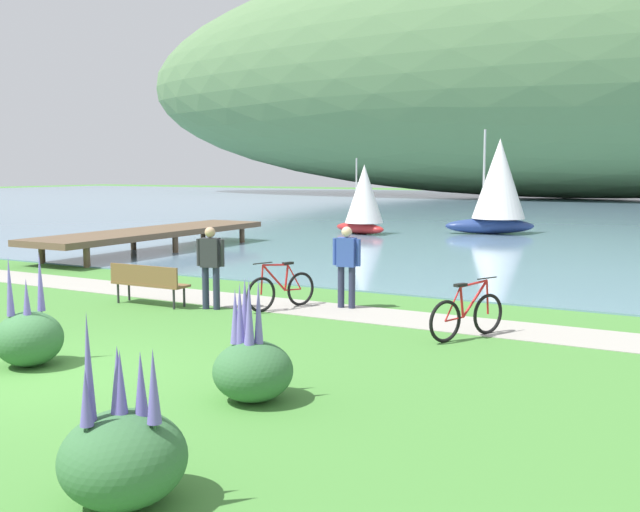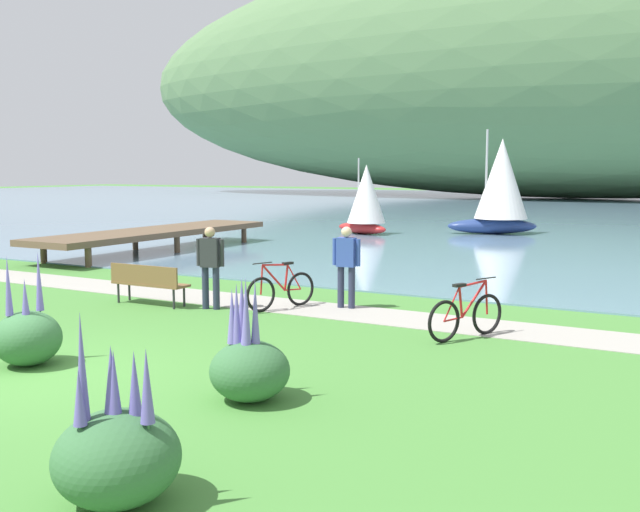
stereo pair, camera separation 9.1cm
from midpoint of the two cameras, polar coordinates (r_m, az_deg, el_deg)
name	(u,v)px [view 1 (the left image)]	position (r m, az deg, el deg)	size (l,w,h in m)	color
ground_plane	(45,376)	(10.91, -21.28, -8.85)	(200.00, 200.00, 0.00)	#478438
bay_water	(585,209)	(55.77, 20.26, 3.51)	(180.00, 80.00, 0.04)	#6B8EA8
distant_hillside	(572,63)	(77.26, 19.35, 14.31)	(104.07, 28.00, 26.71)	#567A4C
shoreline_path	(274,305)	(15.37, -3.83, -3.88)	(60.00, 1.50, 0.01)	#A39E93
park_bench_near_camera	(148,281)	(15.65, -13.70, -1.96)	(1.81, 0.51, 0.88)	brown
bicycle_leaning_near_bench	(467,315)	(12.52, 11.44, -4.65)	(0.83, 1.62, 1.01)	black
bicycle_beside_path	(281,290)	(14.86, -3.28, -2.72)	(0.65, 1.69, 1.01)	black
person_at_shoreline	(347,262)	(14.82, 1.95, -0.46)	(0.61, 0.26, 1.71)	#282D47
person_on_the_grass	(211,262)	(14.91, -8.88, -0.50)	(0.59, 0.31, 1.71)	#282D47
echium_bush_closest_to_camera	(252,366)	(9.06, -5.70, -8.70)	(1.01, 1.01, 1.58)	#386B3D
echium_bush_mid_cluster	(29,337)	(11.42, -22.37, -5.97)	(0.98, 0.98, 1.66)	#386B3D
echium_bush_far_cluster	(123,454)	(6.58, -15.79, -14.95)	(1.10, 1.10, 1.71)	#386B3D
sailboat_nearest_to_shore	(364,198)	(31.79, 3.40, 4.60)	(2.96, 2.17, 3.36)	#B22323
sailboat_far_off	(498,185)	(32.80, 13.90, 5.50)	(4.01, 3.10, 4.60)	navy
pier_dock	(154,233)	(25.74, -13.19, 1.82)	(2.40, 10.00, 0.80)	brown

